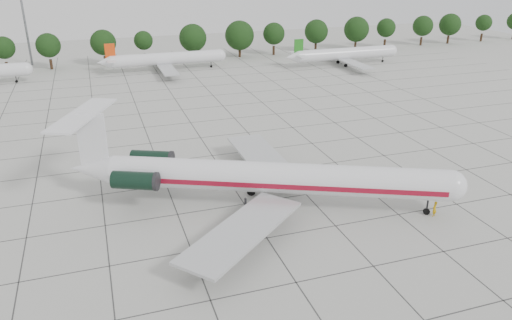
{
  "coord_description": "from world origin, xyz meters",
  "views": [
    {
      "loc": [
        -15.28,
        -50.39,
        27.92
      ],
      "look_at": [
        2.97,
        4.52,
        3.5
      ],
      "focal_mm": 35.0,
      "sensor_mm": 36.0,
      "label": 1
    }
  ],
  "objects_px": {
    "bg_airliner_c": "(166,59)",
    "floodlight_mast": "(23,9)",
    "main_airliner": "(254,176)",
    "ground_crew": "(434,209)",
    "bg_airliner_d": "(345,54)"
  },
  "relations": [
    {
      "from": "bg_airliner_c",
      "to": "floodlight_mast",
      "type": "relative_size",
      "value": 1.11
    },
    {
      "from": "main_airliner",
      "to": "floodlight_mast",
      "type": "distance_m",
      "value": 98.32
    },
    {
      "from": "main_airliner",
      "to": "ground_crew",
      "type": "bearing_deg",
      "value": -0.79
    },
    {
      "from": "main_airliner",
      "to": "ground_crew",
      "type": "relative_size",
      "value": 23.91
    },
    {
      "from": "main_airliner",
      "to": "ground_crew",
      "type": "xyz_separation_m",
      "value": [
        18.57,
        -8.82,
        -2.89
      ]
    },
    {
      "from": "ground_crew",
      "to": "floodlight_mast",
      "type": "height_order",
      "value": "floodlight_mast"
    },
    {
      "from": "ground_crew",
      "to": "floodlight_mast",
      "type": "xyz_separation_m",
      "value": [
        -49.59,
        101.53,
        13.37
      ]
    },
    {
      "from": "main_airliner",
      "to": "bg_airliner_c",
      "type": "relative_size",
      "value": 1.55
    },
    {
      "from": "ground_crew",
      "to": "bg_airliner_c",
      "type": "relative_size",
      "value": 0.06
    },
    {
      "from": "main_airliner",
      "to": "floodlight_mast",
      "type": "height_order",
      "value": "floodlight_mast"
    },
    {
      "from": "ground_crew",
      "to": "bg_airliner_d",
      "type": "bearing_deg",
      "value": -136.3
    },
    {
      "from": "bg_airliner_c",
      "to": "floodlight_mast",
      "type": "distance_m",
      "value": 38.79
    },
    {
      "from": "ground_crew",
      "to": "bg_airliner_d",
      "type": "relative_size",
      "value": 0.06
    },
    {
      "from": "main_airliner",
      "to": "bg_airliner_c",
      "type": "height_order",
      "value": "main_airliner"
    },
    {
      "from": "main_airliner",
      "to": "floodlight_mast",
      "type": "xyz_separation_m",
      "value": [
        -31.01,
        92.72,
        10.48
      ]
    }
  ]
}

